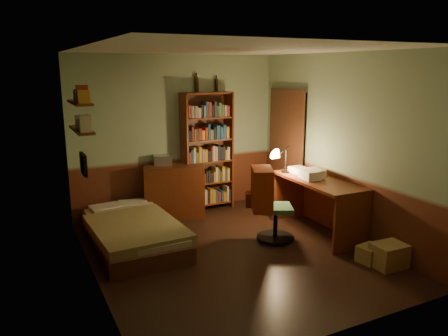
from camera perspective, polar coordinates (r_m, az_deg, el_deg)
name	(u,v)px	position (r m, az deg, el deg)	size (l,w,h in m)	color
floor	(232,254)	(5.87, 1.10, -11.11)	(3.50, 4.00, 0.02)	black
ceiling	(233,48)	(5.37, 1.23, 15.35)	(3.50, 4.00, 0.02)	silver
wall_back	(177,135)	(7.29, -6.18, 4.33)	(3.50, 0.02, 2.60)	gray
wall_left	(88,171)	(4.93, -17.30, -0.37)	(0.02, 4.00, 2.60)	gray
wall_right	(342,146)	(6.46, 15.16, 2.84)	(0.02, 4.00, 2.60)	gray
wall_front	(342,199)	(3.86, 15.13, -3.89)	(3.50, 0.02, 2.60)	gray
doorway	(287,151)	(7.50, 8.25, 2.19)	(0.06, 0.90, 2.00)	black
door_trim	(285,151)	(7.48, 8.02, 2.17)	(0.02, 0.98, 2.08)	#442415
bed	(132,223)	(6.19, -11.87, -7.11)	(1.05, 1.96, 0.58)	olive
dresser	(175,190)	(7.20, -6.47, -2.93)	(0.95, 0.48, 0.85)	#572511
mini_stereo	(163,160)	(7.15, -7.98, 1.06)	(0.29, 0.22, 0.16)	#B2B2B7
bookshelf	(207,152)	(7.37, -2.20, 2.10)	(0.85, 0.27, 1.99)	#572511
bottle_left	(197,84)	(7.29, -3.61, 10.86)	(0.07, 0.07, 0.25)	black
bottle_right	(216,85)	(7.43, -1.00, 10.76)	(0.06, 0.06, 0.21)	black
desk	(317,206)	(6.54, 12.04, -4.93)	(0.63, 1.52, 0.81)	#572511
paper_stack	(314,173)	(6.52, 11.63, -0.68)	(0.23, 0.31, 0.12)	silver
desk_lamp	(286,153)	(6.71, 8.09, 1.89)	(0.18, 0.18, 0.59)	black
office_chair	(276,202)	(6.14, 6.81, -4.38)	(0.57, 0.50, 1.13)	#325F3D
red_jacket	(262,143)	(5.74, 4.95, 3.28)	(0.27, 0.50, 0.59)	#97300C
wall_shelf_lower	(82,130)	(5.97, -18.10, 4.76)	(0.20, 0.90, 0.03)	#572511
wall_shelf_upper	(80,103)	(5.93, -18.34, 8.10)	(0.20, 0.90, 0.03)	#572511
framed_picture	(83,164)	(5.53, -17.88, 0.46)	(0.04, 0.32, 0.26)	black
cardboard_box_a	(389,255)	(5.80, 20.74, -10.62)	(0.39, 0.31, 0.30)	olive
cardboard_box_b	(370,254)	(5.89, 18.50, -10.58)	(0.29, 0.24, 0.21)	olive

